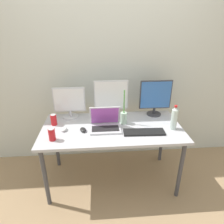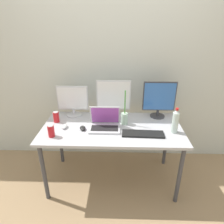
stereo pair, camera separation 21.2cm
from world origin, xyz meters
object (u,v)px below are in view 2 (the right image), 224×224
at_px(monitor_right, 159,99).
at_px(water_bottle, 175,121).
at_px(monitor_center, 113,99).
at_px(laptop_silver, 105,123).
at_px(keyboard_main, 143,134).
at_px(work_desk, 112,132).
at_px(mouse_by_laptop, 83,128).
at_px(bamboo_vase, 125,117).
at_px(mouse_by_keyboard, 65,126).
at_px(soda_can_near_keyboard, 56,117).
at_px(monitor_left, 73,100).
at_px(soda_can_by_laptop, 51,131).

distance_m(monitor_right, water_bottle, 0.40).
height_order(monitor_center, water_bottle, monitor_center).
height_order(laptop_silver, keyboard_main, laptop_silver).
height_order(work_desk, laptop_silver, laptop_silver).
distance_m(monitor_center, mouse_by_laptop, 0.51).
height_order(laptop_silver, bamboo_vase, bamboo_vase).
bearing_deg(monitor_right, work_desk, -153.06).
relative_size(water_bottle, bamboo_vase, 0.69).
xyz_separation_m(mouse_by_laptop, bamboo_vase, (0.45, 0.15, 0.06)).
distance_m(monitor_center, water_bottle, 0.74).
xyz_separation_m(monitor_center, mouse_by_keyboard, (-0.53, -0.30, -0.22)).
bearing_deg(monitor_right, monitor_center, -177.73).
distance_m(laptop_silver, mouse_by_keyboard, 0.44).
bearing_deg(laptop_silver, soda_can_near_keyboard, 167.63).
height_order(monitor_left, water_bottle, monitor_left).
distance_m(laptop_silver, water_bottle, 0.74).
relative_size(mouse_by_keyboard, soda_can_by_laptop, 0.74).
distance_m(mouse_by_keyboard, soda_can_by_laptop, 0.20).
bearing_deg(laptop_silver, bamboo_vase, 24.78).
bearing_deg(mouse_by_keyboard, soda_can_near_keyboard, 134.07).
distance_m(mouse_by_laptop, soda_can_near_keyboard, 0.38).
height_order(monitor_left, soda_can_near_keyboard, monitor_left).
bearing_deg(soda_can_by_laptop, mouse_by_keyboard, 63.77).
relative_size(mouse_by_laptop, bamboo_vase, 0.25).
xyz_separation_m(monitor_left, soda_can_by_laptop, (-0.12, -0.50, -0.13)).
bearing_deg(monitor_left, bamboo_vase, -18.66).
distance_m(monitor_right, soda_can_by_laptop, 1.26).
bearing_deg(laptop_silver, soda_can_by_laptop, -159.79).
distance_m(monitor_left, soda_can_near_keyboard, 0.28).
xyz_separation_m(monitor_left, keyboard_main, (0.80, -0.44, -0.18)).
xyz_separation_m(mouse_by_keyboard, mouse_by_laptop, (0.20, -0.03, -0.00)).
bearing_deg(soda_can_near_keyboard, keyboard_main, -14.95).
distance_m(keyboard_main, soda_can_by_laptop, 0.93).
xyz_separation_m(mouse_by_laptop, soda_can_by_laptop, (-0.29, -0.15, 0.05)).
height_order(monitor_left, monitor_right, monitor_right).
height_order(work_desk, soda_can_by_laptop, soda_can_by_laptop).
distance_m(work_desk, mouse_by_laptop, 0.33).
height_order(monitor_left, soda_can_by_laptop, monitor_left).
height_order(monitor_right, mouse_by_laptop, monitor_right).
bearing_deg(water_bottle, bamboo_vase, 161.58).
relative_size(work_desk, soda_can_near_keyboard, 12.14).
relative_size(work_desk, bamboo_vase, 3.86).
distance_m(monitor_left, water_bottle, 1.20).
relative_size(laptop_silver, water_bottle, 1.19).
distance_m(monitor_center, soda_can_by_laptop, 0.79).
height_order(laptop_silver, soda_can_near_keyboard, laptop_silver).
bearing_deg(mouse_by_keyboard, keyboard_main, -6.03).
relative_size(keyboard_main, mouse_by_keyboard, 4.57).
relative_size(monitor_right, mouse_by_laptop, 4.37).
bearing_deg(monitor_right, laptop_silver, -154.19).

